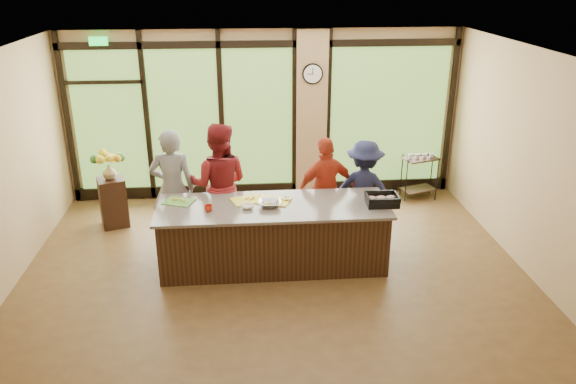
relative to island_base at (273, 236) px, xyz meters
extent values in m
plane|color=#52371D|center=(0.00, -0.30, -0.44)|extent=(7.00, 7.00, 0.00)
plane|color=white|center=(0.00, -0.30, 2.56)|extent=(7.00, 7.00, 0.00)
plane|color=tan|center=(0.00, 2.70, 1.06)|extent=(7.00, 0.00, 7.00)
plane|color=tan|center=(3.50, -0.30, 1.06)|extent=(0.00, 6.00, 6.00)
cube|color=tan|center=(0.85, 2.64, 1.06)|extent=(0.55, 0.12, 3.00)
cube|color=black|center=(0.00, 2.65, 2.31)|extent=(6.90, 0.08, 0.12)
cube|color=black|center=(0.00, 2.65, -0.32)|extent=(6.90, 0.08, 0.20)
cube|color=#19D83F|center=(-2.70, 2.60, 2.39)|extent=(0.30, 0.04, 0.14)
cube|color=#3E6222|center=(-2.70, 2.67, 1.01)|extent=(1.20, 0.02, 2.50)
cube|color=#3E6222|center=(-1.40, 2.67, 1.01)|extent=(1.20, 0.02, 2.50)
cube|color=#3E6222|center=(-0.10, 2.67, 1.01)|extent=(1.20, 0.02, 2.50)
cube|color=#3E6222|center=(2.25, 2.67, 1.01)|extent=(2.10, 0.02, 2.50)
cube|color=black|center=(-3.40, 2.65, 1.06)|extent=(0.08, 0.08, 3.00)
cube|color=black|center=(-2.05, 2.65, 1.06)|extent=(0.08, 0.08, 3.00)
cube|color=black|center=(-0.75, 2.65, 1.06)|extent=(0.08, 0.08, 3.00)
cube|color=black|center=(0.55, 2.65, 1.06)|extent=(0.08, 0.08, 3.00)
cube|color=black|center=(1.15, 2.65, 1.06)|extent=(0.08, 0.08, 3.00)
cube|color=black|center=(3.40, 2.65, 1.06)|extent=(0.08, 0.08, 3.00)
cube|color=#321C10|center=(0.00, 0.00, 0.00)|extent=(3.10, 1.00, 0.88)
cube|color=slate|center=(0.00, 0.00, 0.46)|extent=(3.20, 1.10, 0.04)
cylinder|color=black|center=(0.85, 2.57, 1.81)|extent=(0.36, 0.04, 0.36)
cylinder|color=white|center=(0.85, 2.55, 1.81)|extent=(0.31, 0.01, 0.31)
cube|color=black|center=(0.85, 2.55, 1.86)|extent=(0.01, 0.00, 0.11)
cube|color=black|center=(0.80, 2.55, 1.81)|extent=(0.09, 0.00, 0.01)
imported|color=slate|center=(-1.45, 0.79, 0.47)|extent=(0.66, 0.44, 1.82)
imported|color=maroon|center=(-0.76, 0.80, 0.50)|extent=(1.01, 0.84, 1.89)
imported|color=#AE321A|center=(0.85, 0.74, 0.38)|extent=(1.04, 0.66, 1.64)
imported|color=#1C1F3D|center=(1.45, 0.82, 0.34)|extent=(1.14, 0.88, 1.56)
cube|color=black|center=(1.50, -0.10, 0.52)|extent=(0.45, 0.35, 0.08)
imported|color=silver|center=(-0.05, -0.03, 0.52)|extent=(0.33, 0.33, 0.08)
cube|color=#579C38|center=(-1.30, 0.23, 0.49)|extent=(0.49, 0.43, 0.01)
cube|color=yellow|center=(-0.35, 0.20, 0.49)|extent=(0.51, 0.45, 0.01)
cube|color=yellow|center=(0.02, 0.15, 0.49)|extent=(0.54, 0.47, 0.01)
imported|color=white|center=(-0.35, -0.08, 0.51)|extent=(0.19, 0.19, 0.05)
imported|color=white|center=(0.02, 0.04, 0.50)|extent=(0.18, 0.18, 0.05)
imported|color=white|center=(0.20, 0.18, 0.50)|extent=(0.15, 0.15, 0.03)
imported|color=red|center=(-0.87, -0.13, 0.52)|extent=(0.13, 0.13, 0.09)
cube|color=#321C10|center=(-2.52, 1.53, -0.03)|extent=(0.52, 0.52, 0.81)
imported|color=#957F51|center=(-2.52, 1.53, 0.49)|extent=(0.29, 0.29, 0.24)
cube|color=#321C10|center=(2.80, 2.28, -0.28)|extent=(0.70, 0.53, 0.03)
cube|color=#321C10|center=(2.80, 2.28, 0.31)|extent=(0.70, 0.53, 0.03)
cylinder|color=black|center=(2.52, 2.12, -0.04)|extent=(0.02, 0.02, 0.79)
cylinder|color=black|center=(3.08, 2.12, -0.04)|extent=(0.02, 0.02, 0.79)
cylinder|color=black|center=(2.52, 2.44, -0.04)|extent=(0.02, 0.02, 0.79)
cylinder|color=black|center=(3.08, 2.44, -0.04)|extent=(0.02, 0.02, 0.79)
imported|color=silver|center=(2.61, 2.28, 0.36)|extent=(0.11, 0.11, 0.08)
imported|color=silver|center=(2.74, 2.28, 0.36)|extent=(0.11, 0.11, 0.08)
imported|color=silver|center=(2.87, 2.28, 0.36)|extent=(0.11, 0.11, 0.08)
imported|color=silver|center=(3.00, 2.28, 0.36)|extent=(0.11, 0.11, 0.08)
camera|label=1|loc=(-0.39, -7.08, 3.55)|focal=35.00mm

